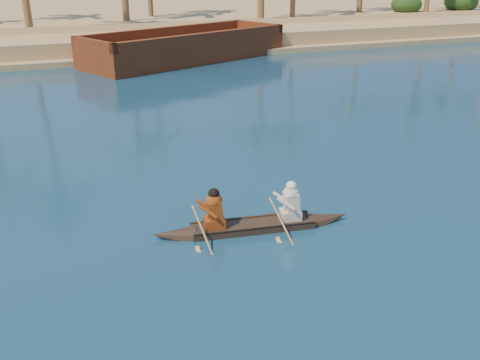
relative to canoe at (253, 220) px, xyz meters
name	(u,v)px	position (x,y,z in m)	size (l,w,h in m)	color
ground	(477,168)	(8.00, 1.27, -0.25)	(160.00, 160.00, 0.00)	#0C2E4D
sandy_embankment	(149,16)	(8.00, 48.15, 0.28)	(150.00, 51.00, 1.50)	tan
shrub_cluster	(189,24)	(8.00, 32.77, 0.95)	(100.00, 6.00, 2.40)	black
canoe	(253,220)	(0.00, 0.00, 0.00)	(4.80, 1.29, 1.31)	#30241A
barge_mid	(186,48)	(5.03, 23.27, 0.53)	(14.12, 9.40, 2.24)	maroon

